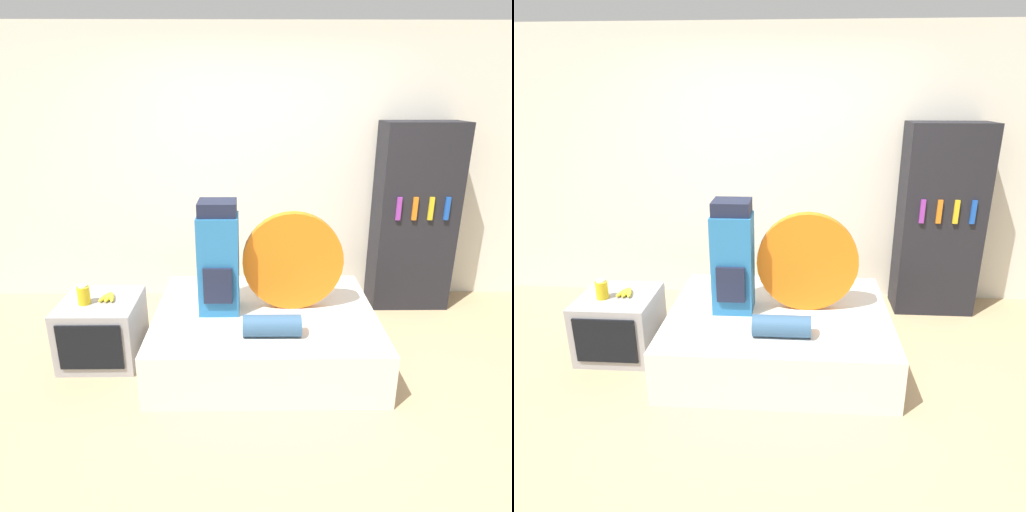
% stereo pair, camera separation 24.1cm
% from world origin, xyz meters
% --- Properties ---
extents(ground_plane, '(16.00, 16.00, 0.00)m').
position_xyz_m(ground_plane, '(0.00, 0.00, 0.00)').
color(ground_plane, tan).
extents(wall_back, '(8.00, 0.05, 2.60)m').
position_xyz_m(wall_back, '(0.00, 1.78, 1.30)').
color(wall_back, silver).
rests_on(wall_back, ground_plane).
extents(bed, '(1.70, 1.39, 0.40)m').
position_xyz_m(bed, '(-0.03, 0.54, 0.20)').
color(bed, silver).
rests_on(bed, ground_plane).
extents(backpack, '(0.30, 0.30, 0.87)m').
position_xyz_m(backpack, '(-0.38, 0.55, 0.82)').
color(backpack, '#23669E').
rests_on(backpack, bed).
extents(tent_bag, '(0.77, 0.09, 0.77)m').
position_xyz_m(tent_bag, '(0.19, 0.60, 0.78)').
color(tent_bag, orange).
rests_on(tent_bag, bed).
extents(sleeping_roll, '(0.41, 0.16, 0.16)m').
position_xyz_m(sleeping_roll, '(0.01, 0.14, 0.48)').
color(sleeping_roll, '#33567A').
rests_on(sleeping_roll, bed).
extents(television, '(0.59, 0.60, 0.49)m').
position_xyz_m(television, '(-1.31, 0.52, 0.25)').
color(television, '#939399').
rests_on(television, ground_plane).
extents(canister, '(0.09, 0.09, 0.15)m').
position_xyz_m(canister, '(-1.40, 0.47, 0.57)').
color(canister, gold).
rests_on(canister, television).
extents(banana_bunch, '(0.14, 0.18, 0.04)m').
position_xyz_m(banana_bunch, '(-1.24, 0.55, 0.51)').
color(banana_bunch, yellow).
rests_on(banana_bunch, television).
extents(bookshelf, '(0.73, 0.41, 1.76)m').
position_xyz_m(bookshelf, '(1.41, 1.51, 0.88)').
color(bookshelf, black).
rests_on(bookshelf, ground_plane).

